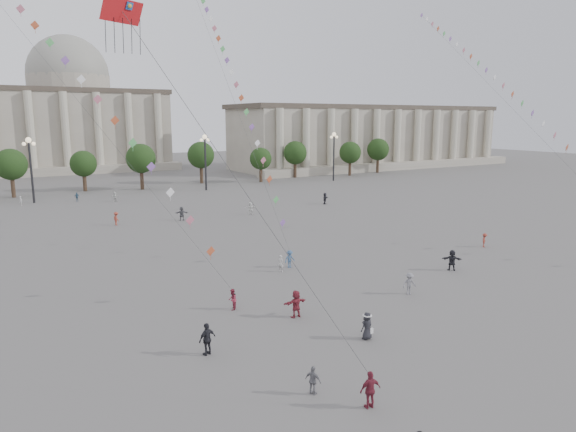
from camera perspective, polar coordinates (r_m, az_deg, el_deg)
ground at (r=33.80m, az=11.68°, el=-13.20°), size 360.00×360.00×0.00m
hall_east at (r=151.13m, az=9.20°, el=8.69°), size 84.00×26.22×17.20m
hall_central at (r=153.37m, az=-22.88°, el=10.19°), size 48.30×34.30×35.50m
tree_row at (r=103.20m, az=-18.62°, el=5.66°), size 137.12×5.12×8.00m
lamp_post_mid_west at (r=93.10m, az=-26.74°, el=5.79°), size 2.00×0.90×10.65m
lamp_post_mid_east at (r=99.65m, az=-9.19°, el=7.05°), size 2.00×0.90×10.65m
lamp_post_far_east at (r=113.98m, az=5.12°, el=7.60°), size 2.00×0.90×10.65m
person_crowd_0 at (r=92.43m, az=-22.41°, el=1.98°), size 0.91×0.43×1.51m
person_crowd_3 at (r=49.04m, az=17.76°, el=-4.69°), size 1.72×1.58×1.91m
person_crowd_4 at (r=89.78m, az=-18.69°, el=2.05°), size 1.62×1.21×1.70m
person_crowd_6 at (r=41.63m, az=13.34°, el=-7.33°), size 1.25×0.90×1.75m
person_crowd_7 at (r=73.94m, az=-4.18°, el=0.87°), size 1.78×1.07×1.83m
person_crowd_8 at (r=59.03m, az=21.00°, el=-2.52°), size 1.12×1.01×1.50m
person_crowd_9 at (r=82.93m, az=4.13°, el=1.96°), size 1.72×1.44×1.85m
person_crowd_10 at (r=91.69m, az=-27.55°, el=1.50°), size 0.47×0.61×1.51m
person_crowd_12 at (r=70.88m, az=-11.73°, el=0.27°), size 1.84×1.06×1.89m
person_crowd_13 at (r=46.40m, az=-0.82°, el=-5.28°), size 0.62×0.67×1.54m
person_crowd_17 at (r=69.94m, az=-18.54°, el=-0.27°), size 0.92×1.26×1.74m
tourist_0 at (r=26.02m, az=9.13°, el=-18.52°), size 1.15×0.59×1.87m
tourist_2 at (r=36.07m, az=0.90°, el=-9.73°), size 1.82×0.64×1.94m
tourist_3 at (r=26.91m, az=2.81°, el=-17.78°), size 0.72×0.95×1.50m
tourist_4 at (r=31.08m, az=-8.96°, el=-13.35°), size 1.23×0.77×1.95m
kite_flyer_0 at (r=37.66m, az=-6.20°, el=-9.20°), size 0.91×0.96×1.55m
kite_flyer_1 at (r=47.63m, az=0.19°, el=-4.79°), size 1.10×0.68×1.64m
hat_person at (r=33.09m, az=8.78°, el=-11.92°), size 0.92×0.68×1.74m
dragon_kite at (r=26.74m, az=-17.57°, el=19.06°), size 5.41×4.95×20.79m
kite_train_west at (r=53.66m, az=-27.48°, el=19.04°), size 20.08×37.81×57.91m
kite_train_mid at (r=70.55m, az=-8.78°, el=20.70°), size 5.88×46.94×65.62m
kite_train_east at (r=74.17m, az=22.40°, el=13.27°), size 15.76×44.78×57.15m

